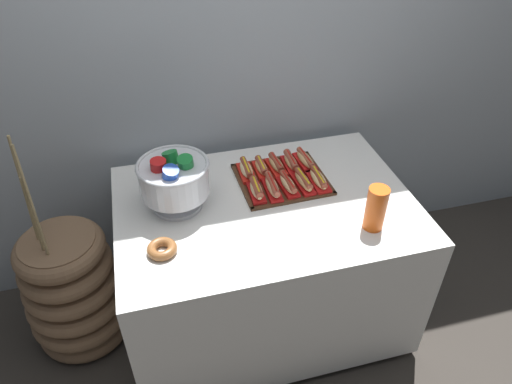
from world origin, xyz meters
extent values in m
plane|color=#38332D|center=(0.00, 0.00, 0.00)|extent=(10.00, 10.00, 0.00)
cube|color=#9EA8B2|center=(0.00, 0.57, 1.30)|extent=(6.00, 0.10, 2.60)
cube|color=white|center=(0.00, 0.00, 0.40)|extent=(1.32, 0.91, 0.73)
cylinder|color=black|center=(0.54, -0.33, 0.02)|extent=(0.05, 0.05, 0.04)
cylinder|color=black|center=(-0.54, 0.33, 0.02)|extent=(0.05, 0.05, 0.04)
cylinder|color=black|center=(0.54, 0.33, 0.02)|extent=(0.05, 0.05, 0.04)
cylinder|color=brown|center=(-0.92, 0.13, 0.32)|extent=(0.33, 0.33, 0.65)
torus|color=brown|center=(-0.92, 0.13, 0.05)|extent=(0.46, 0.46, 0.10)
torus|color=brown|center=(-0.92, 0.13, 0.16)|extent=(0.48, 0.48, 0.10)
torus|color=brown|center=(-0.92, 0.13, 0.27)|extent=(0.47, 0.47, 0.10)
torus|color=brown|center=(-0.92, 0.13, 0.38)|extent=(0.45, 0.45, 0.10)
torus|color=brown|center=(-0.92, 0.13, 0.48)|extent=(0.43, 0.43, 0.10)
torus|color=brown|center=(-0.92, 0.13, 0.59)|extent=(0.41, 0.41, 0.10)
cylinder|color=#937F56|center=(-0.95, 0.08, 0.90)|extent=(0.01, 0.08, 0.51)
cylinder|color=#937F56|center=(-0.98, 0.14, 0.92)|extent=(0.05, 0.03, 0.54)
cylinder|color=#937F56|center=(-0.97, 0.09, 0.83)|extent=(0.02, 0.03, 0.37)
cube|color=#472B19|center=(0.12, 0.14, 0.77)|extent=(0.42, 0.37, 0.01)
cube|color=#472B19|center=(0.12, -0.03, 0.78)|extent=(0.41, 0.03, 0.01)
cube|color=#472B19|center=(0.11, 0.31, 0.78)|extent=(0.41, 0.03, 0.01)
cube|color=#472B19|center=(-0.08, 0.14, 0.78)|extent=(0.03, 0.36, 0.01)
cube|color=#472B19|center=(0.31, 0.15, 0.78)|extent=(0.03, 0.36, 0.01)
cube|color=#B21414|center=(-0.03, 0.05, 0.78)|extent=(0.06, 0.16, 0.02)
ellipsoid|color=beige|center=(-0.03, 0.05, 0.81)|extent=(0.05, 0.15, 0.04)
cylinder|color=brown|center=(-0.03, 0.05, 0.82)|extent=(0.04, 0.14, 0.03)
cylinder|color=yellow|center=(-0.03, 0.05, 0.84)|extent=(0.01, 0.12, 0.01)
cube|color=#B21414|center=(0.05, 0.06, 0.78)|extent=(0.06, 0.18, 0.02)
ellipsoid|color=beige|center=(0.05, 0.06, 0.81)|extent=(0.05, 0.17, 0.04)
cylinder|color=#9E4C38|center=(0.05, 0.06, 0.82)|extent=(0.03, 0.17, 0.03)
cylinder|color=red|center=(0.05, 0.06, 0.83)|extent=(0.01, 0.14, 0.01)
cube|color=#B21414|center=(0.12, 0.06, 0.78)|extent=(0.07, 0.17, 0.02)
ellipsoid|color=beige|center=(0.12, 0.06, 0.81)|extent=(0.06, 0.16, 0.04)
cylinder|color=brown|center=(0.12, 0.06, 0.82)|extent=(0.04, 0.16, 0.03)
cylinder|color=red|center=(0.12, 0.06, 0.83)|extent=(0.02, 0.13, 0.01)
cube|color=#B21414|center=(0.20, 0.06, 0.78)|extent=(0.07, 0.18, 0.02)
ellipsoid|color=tan|center=(0.20, 0.06, 0.81)|extent=(0.06, 0.17, 0.04)
cylinder|color=brown|center=(0.20, 0.06, 0.82)|extent=(0.04, 0.15, 0.03)
cylinder|color=yellow|center=(0.20, 0.06, 0.83)|extent=(0.02, 0.13, 0.01)
cube|color=#B21414|center=(0.27, 0.06, 0.78)|extent=(0.07, 0.18, 0.02)
ellipsoid|color=#E0BC7F|center=(0.27, 0.06, 0.80)|extent=(0.06, 0.17, 0.04)
cylinder|color=brown|center=(0.27, 0.06, 0.81)|extent=(0.03, 0.16, 0.03)
cylinder|color=yellow|center=(0.27, 0.06, 0.83)|extent=(0.01, 0.14, 0.01)
cube|color=red|center=(-0.03, 0.22, 0.78)|extent=(0.07, 0.16, 0.02)
ellipsoid|color=beige|center=(-0.03, 0.22, 0.81)|extent=(0.06, 0.15, 0.04)
cylinder|color=brown|center=(-0.03, 0.22, 0.82)|extent=(0.03, 0.15, 0.03)
cylinder|color=yellow|center=(-0.03, 0.22, 0.83)|extent=(0.01, 0.13, 0.01)
cube|color=red|center=(0.04, 0.22, 0.78)|extent=(0.06, 0.15, 0.02)
ellipsoid|color=tan|center=(0.04, 0.22, 0.80)|extent=(0.05, 0.14, 0.04)
cylinder|color=#9E4C38|center=(0.04, 0.22, 0.81)|extent=(0.03, 0.13, 0.03)
cylinder|color=yellow|center=(0.04, 0.22, 0.83)|extent=(0.01, 0.11, 0.01)
cube|color=red|center=(0.12, 0.22, 0.78)|extent=(0.08, 0.17, 0.02)
ellipsoid|color=tan|center=(0.12, 0.22, 0.81)|extent=(0.06, 0.15, 0.04)
cylinder|color=brown|center=(0.12, 0.22, 0.82)|extent=(0.04, 0.14, 0.03)
cylinder|color=red|center=(0.12, 0.22, 0.83)|extent=(0.02, 0.12, 0.01)
cube|color=red|center=(0.19, 0.23, 0.78)|extent=(0.06, 0.16, 0.02)
ellipsoid|color=tan|center=(0.19, 0.23, 0.81)|extent=(0.05, 0.15, 0.04)
cylinder|color=#9E4C38|center=(0.19, 0.23, 0.82)|extent=(0.03, 0.15, 0.03)
cylinder|color=red|center=(0.19, 0.23, 0.83)|extent=(0.01, 0.13, 0.01)
cube|color=red|center=(0.27, 0.23, 0.78)|extent=(0.08, 0.18, 0.02)
ellipsoid|color=tan|center=(0.27, 0.23, 0.81)|extent=(0.07, 0.17, 0.04)
cylinder|color=#A8563D|center=(0.27, 0.23, 0.82)|extent=(0.04, 0.16, 0.03)
cylinder|color=red|center=(0.27, 0.23, 0.83)|extent=(0.02, 0.14, 0.01)
cylinder|color=silver|center=(-0.38, 0.08, 0.78)|extent=(0.22, 0.22, 0.02)
cone|color=silver|center=(-0.38, 0.08, 0.82)|extent=(0.08, 0.08, 0.06)
cylinder|color=silver|center=(-0.38, 0.08, 0.92)|extent=(0.30, 0.30, 0.14)
torus|color=silver|center=(-0.38, 0.08, 0.98)|extent=(0.31, 0.31, 0.02)
cylinder|color=#197A33|center=(-0.33, 0.06, 0.96)|extent=(0.10, 0.12, 0.14)
cylinder|color=#197A33|center=(-0.38, 0.11, 0.96)|extent=(0.11, 0.12, 0.14)
cylinder|color=red|center=(-0.44, 0.07, 0.96)|extent=(0.10, 0.10, 0.13)
cylinder|color=#1E47B2|center=(-0.40, 0.01, 0.96)|extent=(0.11, 0.12, 0.14)
cylinder|color=#EA5B19|center=(0.39, -0.27, 0.82)|extent=(0.08, 0.08, 0.10)
cylinder|color=#EA5B19|center=(0.39, -0.27, 0.84)|extent=(0.08, 0.08, 0.10)
cylinder|color=#EA5B19|center=(0.39, -0.27, 0.86)|extent=(0.08, 0.08, 0.10)
cylinder|color=#EA5B19|center=(0.39, -0.27, 0.88)|extent=(0.08, 0.08, 0.10)
cylinder|color=#EA5B19|center=(0.39, -0.27, 0.89)|extent=(0.08, 0.08, 0.10)
cylinder|color=#EA5B19|center=(0.39, -0.27, 0.91)|extent=(0.08, 0.08, 0.10)
torus|color=brown|center=(-0.48, -0.19, 0.79)|extent=(0.12, 0.12, 0.04)
camera|label=1|loc=(-0.46, -1.55, 2.09)|focal=32.95mm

